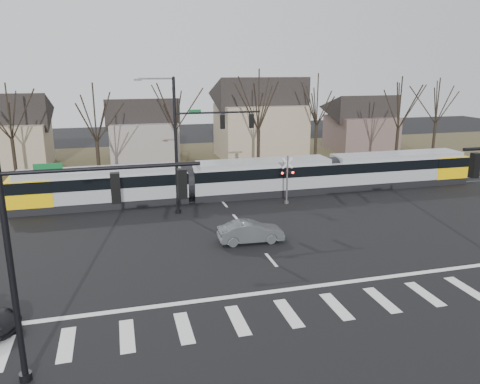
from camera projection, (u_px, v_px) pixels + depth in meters
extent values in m
plane|color=black|center=(283.00, 274.00, 25.39)|extent=(140.00, 140.00, 0.00)
cube|color=#38331E|center=(190.00, 162.00, 55.24)|extent=(140.00, 28.00, 0.01)
cube|color=silver|center=(2.00, 353.00, 18.35)|extent=(0.60, 2.60, 0.01)
cube|color=silver|center=(66.00, 344.00, 18.95)|extent=(0.60, 2.60, 0.01)
cube|color=silver|center=(127.00, 336.00, 19.55)|extent=(0.60, 2.60, 0.01)
cube|color=silver|center=(184.00, 328.00, 20.15)|extent=(0.60, 2.60, 0.01)
cube|color=silver|center=(238.00, 320.00, 20.76)|extent=(0.60, 2.60, 0.01)
cube|color=silver|center=(288.00, 313.00, 21.36)|extent=(0.60, 2.60, 0.01)
cube|color=silver|center=(336.00, 306.00, 21.96)|extent=(0.60, 2.60, 0.01)
cube|color=silver|center=(382.00, 300.00, 22.56)|extent=(0.60, 2.60, 0.01)
cube|color=silver|center=(425.00, 294.00, 23.17)|extent=(0.60, 2.60, 0.01)
cube|color=silver|center=(466.00, 288.00, 23.77)|extent=(0.60, 2.60, 0.01)
cube|color=silver|center=(295.00, 289.00, 23.71)|extent=(28.00, 0.35, 0.01)
cube|color=silver|center=(271.00, 260.00, 27.26)|extent=(0.18, 2.00, 0.01)
cube|color=silver|center=(252.00, 237.00, 30.99)|extent=(0.18, 2.00, 0.01)
cube|color=silver|center=(237.00, 218.00, 34.72)|extent=(0.18, 2.00, 0.01)
cube|color=silver|center=(224.00, 204.00, 38.45)|extent=(0.18, 2.00, 0.01)
cube|color=silver|center=(214.00, 192.00, 42.18)|extent=(0.18, 2.00, 0.01)
cube|color=silver|center=(206.00, 182.00, 45.91)|extent=(0.18, 2.00, 0.01)
cube|color=silver|center=(198.00, 173.00, 49.65)|extent=(0.18, 2.00, 0.01)
cube|color=silver|center=(192.00, 166.00, 53.38)|extent=(0.18, 2.00, 0.01)
cube|color=#59595E|center=(221.00, 200.00, 39.47)|extent=(90.00, 0.12, 0.06)
cube|color=#59595E|center=(218.00, 196.00, 40.78)|extent=(90.00, 0.12, 0.06)
cube|color=gray|center=(101.00, 187.00, 37.49)|extent=(13.71, 2.95, 3.08)
cube|color=black|center=(100.00, 180.00, 37.33)|extent=(13.73, 3.00, 0.90)
cube|color=yellow|center=(32.00, 191.00, 36.17)|extent=(3.38, 3.02, 2.06)
cube|color=gray|center=(264.00, 177.00, 40.93)|extent=(12.66, 2.95, 3.08)
cube|color=black|center=(264.00, 170.00, 40.77)|extent=(12.68, 3.00, 0.90)
cube|color=gray|center=(396.00, 169.00, 44.24)|extent=(13.71, 2.95, 3.08)
cube|color=black|center=(397.00, 163.00, 44.08)|extent=(13.73, 3.00, 0.90)
cube|color=yellow|center=(443.00, 165.00, 45.52)|extent=(3.38, 3.02, 2.06)
imported|color=#464A4C|center=(251.00, 232.00, 29.89)|extent=(1.87, 4.35, 1.39)
cylinder|color=black|center=(8.00, 248.00, 15.47)|extent=(0.22, 0.22, 10.20)
cylinder|color=black|center=(26.00, 377.00, 16.74)|extent=(0.44, 0.44, 0.30)
cylinder|color=black|center=(104.00, 168.00, 15.64)|extent=(6.50, 0.14, 0.14)
cube|color=#0C5926|center=(48.00, 167.00, 15.16)|extent=(0.90, 0.03, 0.22)
cube|color=black|center=(116.00, 188.00, 15.90)|extent=(0.32, 0.32, 1.05)
sphere|color=#FF0C07|center=(115.00, 179.00, 15.81)|extent=(0.22, 0.22, 0.22)
cube|color=black|center=(182.00, 184.00, 16.47)|extent=(0.32, 0.32, 1.05)
sphere|color=#FF0C07|center=(182.00, 175.00, 16.38)|extent=(0.22, 0.22, 0.22)
cube|color=black|center=(475.00, 165.00, 19.56)|extent=(0.32, 0.32, 1.05)
sphere|color=#FF0C07|center=(476.00, 158.00, 19.47)|extent=(0.22, 0.22, 0.22)
cylinder|color=black|center=(176.00, 148.00, 34.73)|extent=(0.22, 0.22, 10.20)
cylinder|color=black|center=(178.00, 211.00, 36.01)|extent=(0.44, 0.44, 0.30)
cylinder|color=black|center=(218.00, 113.00, 34.90)|extent=(6.50, 0.14, 0.14)
cube|color=#0C5926|center=(195.00, 111.00, 34.43)|extent=(0.90, 0.03, 0.22)
cube|color=black|center=(222.00, 122.00, 35.17)|extent=(0.32, 0.32, 1.05)
sphere|color=#FF0C07|center=(222.00, 117.00, 35.08)|extent=(0.22, 0.22, 0.22)
cube|color=black|center=(251.00, 121.00, 35.74)|extent=(0.32, 0.32, 1.05)
sphere|color=#FF0C07|center=(251.00, 117.00, 35.65)|extent=(0.22, 0.22, 0.22)
cube|color=#59595B|center=(138.00, 80.00, 32.83)|extent=(0.55, 0.22, 0.14)
cylinder|color=#59595B|center=(287.00, 180.00, 38.07)|extent=(0.14, 0.14, 4.00)
cylinder|color=#59595B|center=(286.00, 202.00, 38.56)|extent=(0.36, 0.36, 0.20)
cube|color=silver|center=(288.00, 163.00, 37.71)|extent=(0.95, 0.04, 0.95)
cube|color=silver|center=(288.00, 163.00, 37.71)|extent=(0.95, 0.04, 0.95)
cube|color=black|center=(287.00, 173.00, 37.92)|extent=(1.00, 0.10, 0.12)
sphere|color=#FF0C07|center=(282.00, 173.00, 37.73)|extent=(0.18, 0.18, 0.18)
sphere|color=#FF0C07|center=(293.00, 173.00, 37.96)|extent=(0.18, 0.18, 0.18)
cube|color=gray|center=(6.00, 146.00, 51.44)|extent=(9.00, 8.00, 5.00)
cube|color=gray|center=(143.00, 140.00, 57.14)|extent=(8.00, 7.00, 4.50)
cube|color=gray|center=(260.00, 131.00, 57.60)|extent=(10.00, 8.00, 6.50)
cube|color=brown|center=(361.00, 133.00, 63.49)|extent=(8.00, 7.00, 4.50)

